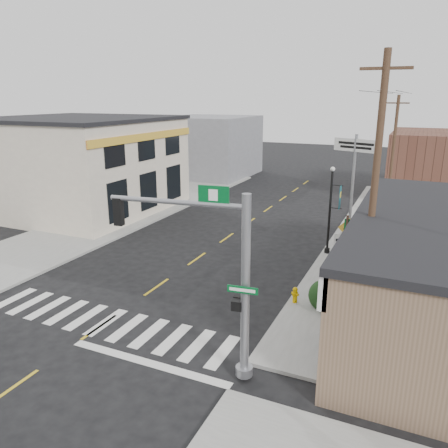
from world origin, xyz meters
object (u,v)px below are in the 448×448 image
at_px(guide_sign, 360,237).
at_px(fire_hydrant, 295,294).
at_px(utility_pole_far, 393,155).
at_px(dance_center_sign, 355,159).
at_px(utility_pole_near, 374,190).
at_px(bare_tree, 409,231).
at_px(traffic_signal_pole, 223,265).
at_px(lamp_post, 331,204).

bearing_deg(guide_sign, fire_hydrant, -101.82).
bearing_deg(guide_sign, utility_pole_far, 99.27).
bearing_deg(fire_hydrant, dance_center_sign, 87.48).
distance_m(dance_center_sign, utility_pole_near, 11.38).
bearing_deg(bare_tree, dance_center_sign, 108.39).
bearing_deg(traffic_signal_pole, dance_center_sign, 78.32).
height_order(guide_sign, utility_pole_near, utility_pole_near).
relative_size(dance_center_sign, utility_pole_near, 0.62).
bearing_deg(fire_hydrant, guide_sign, 67.01).
bearing_deg(bare_tree, utility_pole_far, 96.13).
bearing_deg(traffic_signal_pole, bare_tree, 42.66).
distance_m(fire_hydrant, bare_tree, 5.19).
height_order(guide_sign, bare_tree, bare_tree).
bearing_deg(guide_sign, bare_tree, -51.49).
bearing_deg(fire_hydrant, utility_pole_near, -1.81).
xyz_separation_m(fire_hydrant, lamp_post, (0.06, 6.65, 2.41)).
xyz_separation_m(guide_sign, utility_pole_far, (0.41, 12.23, 2.51)).
relative_size(guide_sign, utility_pole_far, 0.33).
height_order(guide_sign, utility_pole_far, utility_pole_far).
xyz_separation_m(traffic_signal_pole, bare_tree, (4.88, 5.79, 0.05)).
bearing_deg(bare_tree, fire_hydrant, -176.15).
relative_size(fire_hydrant, dance_center_sign, 0.11).
bearing_deg(lamp_post, bare_tree, -48.16).
bearing_deg(bare_tree, traffic_signal_pole, -130.11).
distance_m(dance_center_sign, utility_pole_far, 5.94).
bearing_deg(lamp_post, fire_hydrant, -80.87).
relative_size(traffic_signal_pole, guide_sign, 2.11).
height_order(traffic_signal_pole, lamp_post, traffic_signal_pole).
distance_m(traffic_signal_pole, utility_pole_near, 6.66).
bearing_deg(dance_center_sign, traffic_signal_pole, -72.63).
relative_size(bare_tree, utility_pole_far, 0.54).
bearing_deg(traffic_signal_pole, guide_sign, 67.63).
xyz_separation_m(guide_sign, dance_center_sign, (-1.41, 6.59, 2.87)).
relative_size(guide_sign, bare_tree, 0.62).
height_order(bare_tree, utility_pole_near, utility_pole_near).
bearing_deg(bare_tree, lamp_post, 122.19).
bearing_deg(traffic_signal_pole, utility_pole_far, 74.80).
distance_m(traffic_signal_pole, guide_sign, 10.49).
height_order(guide_sign, dance_center_sign, dance_center_sign).
relative_size(dance_center_sign, bare_tree, 1.35).
xyz_separation_m(traffic_signal_pole, utility_pole_near, (3.54, 5.43, 1.53)).
distance_m(lamp_post, utility_pole_far, 10.42).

